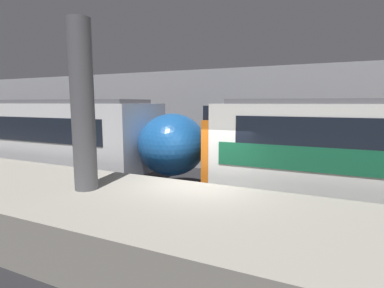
# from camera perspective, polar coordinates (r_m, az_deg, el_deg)

# --- Properties ---
(ground_plane) EXTENTS (120.00, 120.00, 0.00)m
(ground_plane) POSITION_cam_1_polar(r_m,az_deg,el_deg) (8.55, 1.37, -14.65)
(ground_plane) COLOR black
(platform) EXTENTS (40.00, 3.78, 1.14)m
(platform) POSITION_cam_1_polar(r_m,az_deg,el_deg) (6.78, -5.28, -15.69)
(platform) COLOR gray
(platform) RESTS_ON ground
(station_rear_barrier) EXTENTS (50.00, 0.15, 4.87)m
(station_rear_barrier) POSITION_cam_1_polar(r_m,az_deg,el_deg) (14.02, 11.96, 4.26)
(station_rear_barrier) COLOR #939399
(station_rear_barrier) RESTS_ON ground
(support_pillar_near) EXTENTS (0.55, 0.55, 4.09)m
(support_pillar_near) POSITION_cam_1_polar(r_m,az_deg,el_deg) (7.71, -20.11, 6.73)
(support_pillar_near) COLOR #56565B
(support_pillar_near) RESTS_ON platform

